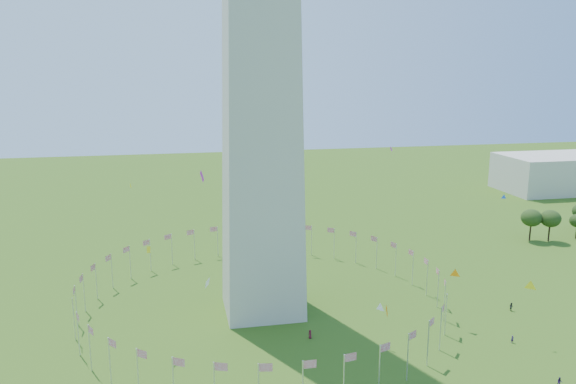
% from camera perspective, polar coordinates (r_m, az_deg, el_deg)
% --- Properties ---
extents(flag_ring, '(80.24, 80.24, 9.00)m').
position_cam_1_polar(flag_ring, '(128.79, -2.59, -9.99)').
color(flag_ring, silver).
rests_on(flag_ring, ground).
extents(gov_building_east_a, '(50.00, 30.00, 16.00)m').
position_cam_1_polar(gov_building_east_a, '(278.92, 25.73, 1.77)').
color(gov_building_east_a, beige).
rests_on(gov_building_east_a, ground).
extents(kites_aloft, '(111.63, 61.53, 36.99)m').
position_cam_1_polar(kites_aloft, '(100.50, 9.70, -6.96)').
color(kites_aloft, yellow).
rests_on(kites_aloft, ground).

